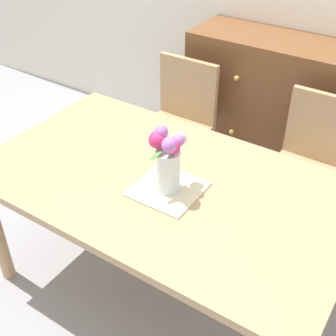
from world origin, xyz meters
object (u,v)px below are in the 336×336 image
(chair_right, at_px, (312,162))
(dining_table, at_px, (164,193))
(chair_left, at_px, (179,119))
(flower_vase, at_px, (168,159))
(dresser, at_px, (288,115))

(chair_right, bearing_deg, dining_table, 61.97)
(chair_left, height_order, flower_vase, flower_vase)
(chair_left, relative_size, chair_right, 1.00)
(dining_table, bearing_deg, chair_right, 61.97)
(chair_right, relative_size, flower_vase, 2.97)
(chair_right, bearing_deg, chair_left, 0.00)
(chair_right, distance_m, flower_vase, 1.05)
(dining_table, xyz_separation_m, chair_right, (0.45, 0.85, -0.14))
(dining_table, distance_m, chair_left, 0.97)
(dining_table, relative_size, dresser, 1.23)
(dining_table, xyz_separation_m, chair_left, (-0.45, 0.85, -0.14))
(chair_right, xyz_separation_m, dresser, (-0.33, 0.48, -0.02))
(dining_table, height_order, chair_left, chair_left)
(chair_left, bearing_deg, chair_right, -180.00)
(dresser, distance_m, flower_vase, 1.44)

